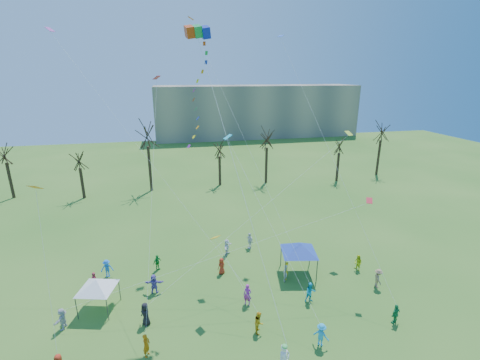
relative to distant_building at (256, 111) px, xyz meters
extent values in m
plane|color=#306520|center=(-22.00, -82.00, -7.50)|extent=(160.00, 160.00, 0.00)
cube|color=gray|center=(0.00, 0.00, 0.00)|extent=(60.00, 14.00, 15.00)
cylinder|color=black|center=(-50.52, -44.77, -4.71)|extent=(0.44, 0.44, 5.58)
cylinder|color=black|center=(-39.86, -47.15, -5.13)|extent=(0.44, 0.44, 4.73)
cylinder|color=black|center=(-29.82, -45.79, -3.84)|extent=(0.44, 0.44, 7.33)
cylinder|color=black|center=(-18.40, -45.34, -4.98)|extent=(0.44, 0.44, 5.04)
cylinder|color=black|center=(-10.31, -45.75, -4.36)|extent=(0.44, 0.44, 6.27)
cylinder|color=black|center=(2.40, -47.32, -4.98)|extent=(0.44, 0.44, 5.04)
cylinder|color=black|center=(11.60, -45.46, -4.21)|extent=(0.44, 0.44, 6.59)
imported|color=white|center=(-20.32, -83.78, -6.39)|extent=(0.95, 0.79, 2.22)
cube|color=#C2370D|center=(-24.48, -71.80, 13.81)|extent=(0.84, 1.23, 1.13)
cube|color=#13923A|center=(-23.89, -71.80, 13.81)|extent=(0.84, 1.23, 1.13)
cube|color=#0D22AA|center=(-23.30, -71.80, 13.81)|extent=(0.84, 1.23, 1.13)
cylinder|color=white|center=(-22.03, -77.95, 4.02)|extent=(0.02, 0.02, 22.07)
cylinder|color=#3F3F44|center=(-34.35, -75.63, -6.52)|extent=(0.08, 0.08, 1.96)
cylinder|color=#3F3F44|center=(-32.00, -76.25, -6.52)|extent=(0.08, 0.08, 1.96)
cylinder|color=#3F3F44|center=(-33.73, -73.29, -6.52)|extent=(0.08, 0.08, 1.96)
cylinder|color=#3F3F44|center=(-31.38, -73.91, -6.52)|extent=(0.08, 0.08, 1.96)
pyramid|color=white|center=(-32.86, -74.77, -5.12)|extent=(3.61, 3.61, 0.84)
cylinder|color=#3F3F44|center=(-16.95, -74.50, -6.34)|extent=(0.09, 0.09, 2.33)
cylinder|color=#3F3F44|center=(-14.13, -75.06, -6.34)|extent=(0.09, 0.09, 2.33)
cylinder|color=#3F3F44|center=(-16.40, -71.68, -6.34)|extent=(0.09, 0.09, 2.33)
cylinder|color=#3F3F44|center=(-13.57, -72.23, -6.34)|extent=(0.09, 0.09, 2.33)
pyramid|color=#2140A7|center=(-15.26, -73.37, -4.67)|extent=(4.35, 4.35, 1.00)
imported|color=#D1650B|center=(-28.89, -80.43, -6.64)|extent=(0.64, 0.74, 1.71)
imported|color=gold|center=(-20.89, -79.88, -6.65)|extent=(0.87, 0.99, 1.71)
imported|color=#1A99D4|center=(-16.97, -82.05, -6.62)|extent=(1.26, 1.26, 1.75)
imported|color=#1E8A4A|center=(-10.46, -81.22, -6.67)|extent=(1.05, 0.74, 1.65)
imported|color=silver|center=(-35.19, -76.41, -6.66)|extent=(0.83, 1.64, 1.69)
imported|color=black|center=(-29.11, -77.32, -6.57)|extent=(0.99, 1.08, 1.85)
imported|color=#A62995|center=(-21.01, -76.72, -6.57)|extent=(0.81, 0.71, 1.86)
imported|color=#0EA8CA|center=(-15.78, -77.47, -6.61)|extent=(0.88, 0.69, 1.79)
imported|color=#9C7855|center=(-9.07, -76.87, -6.61)|extent=(0.91, 1.28, 1.78)
imported|color=#EE4F6B|center=(-33.75, -71.93, -6.64)|extent=(0.47, 1.03, 1.72)
imported|color=#6C56BA|center=(-28.59, -73.48, -6.61)|extent=(1.70, 0.76, 1.77)
imported|color=#B32A16|center=(-22.39, -71.82, -6.69)|extent=(0.95, 0.84, 1.63)
imported|color=yellow|center=(-16.70, -73.96, -6.63)|extent=(0.50, 0.68, 1.74)
imported|color=#BFD216|center=(-9.33, -74.04, -6.70)|extent=(0.76, 0.89, 1.59)
imported|color=blue|center=(-32.99, -70.05, -6.62)|extent=(1.14, 0.67, 1.75)
imported|color=green|center=(-28.40, -69.86, -6.70)|extent=(0.95, 0.93, 1.60)
imported|color=white|center=(-21.25, -68.38, -6.65)|extent=(1.25, 1.61, 1.70)
imported|color=silver|center=(-18.62, -67.64, -6.58)|extent=(0.85, 1.16, 1.83)
imported|color=white|center=(-16.83, -74.16, -6.70)|extent=(0.54, 0.67, 1.59)
cube|color=orange|center=(-34.81, -77.59, 4.10)|extent=(0.79, 0.85, 0.41)
cylinder|color=white|center=(-34.48, -79.29, -1.05)|extent=(0.01, 0.01, 10.49)
cube|color=#D32354|center=(-27.26, -66.57, 10.46)|extent=(0.79, 0.78, 0.35)
cylinder|color=white|center=(-28.08, -73.50, 2.13)|extent=(0.01, 0.01, 21.43)
cube|color=gold|center=(-23.50, -76.21, -1.31)|extent=(0.90, 0.91, 0.38)
cylinder|color=white|center=(-22.20, -78.05, -3.75)|extent=(0.01, 0.01, 6.36)
cube|color=#1BB9D0|center=(-21.29, -69.85, 5.34)|extent=(0.81, 0.73, 0.40)
cylinder|color=white|center=(-19.13, -75.95, -0.43)|extent=(0.01, 0.01, 17.07)
cube|color=blue|center=(-14.51, -63.62, 14.53)|extent=(0.79, 0.81, 0.24)
cylinder|color=white|center=(-12.48, -72.42, 4.16)|extent=(0.01, 0.01, 27.19)
cube|color=red|center=(-10.49, -76.23, 0.71)|extent=(0.69, 0.73, 0.36)
cylinder|color=white|center=(-22.84, -76.32, -2.75)|extent=(0.01, 0.01, 25.55)
cube|color=#ADC92F|center=(-8.55, -68.62, 5.01)|extent=(0.74, 0.83, 0.39)
cylinder|color=white|center=(-18.83, -72.97, -0.60)|extent=(0.01, 0.01, 24.81)
cube|color=purple|center=(-36.59, -62.95, 14.69)|extent=(0.87, 0.84, 0.43)
cylinder|color=white|center=(-28.80, -69.83, 4.24)|extent=(0.01, 0.01, 29.19)
cube|color=#FF5D0D|center=(-23.61, -62.25, 16.12)|extent=(0.60, 0.51, 0.36)
cylinder|color=white|center=(-19.69, -69.86, 4.96)|extent=(0.01, 0.01, 27.81)
camera|label=1|loc=(-26.52, -99.37, 10.81)|focal=25.00mm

